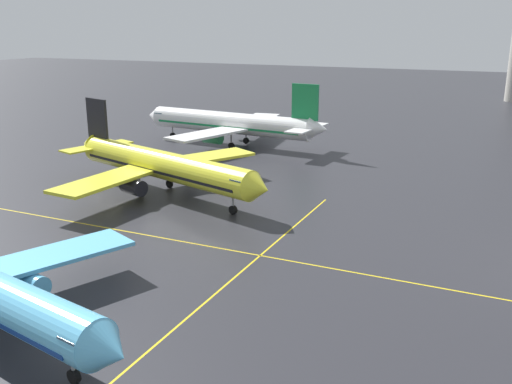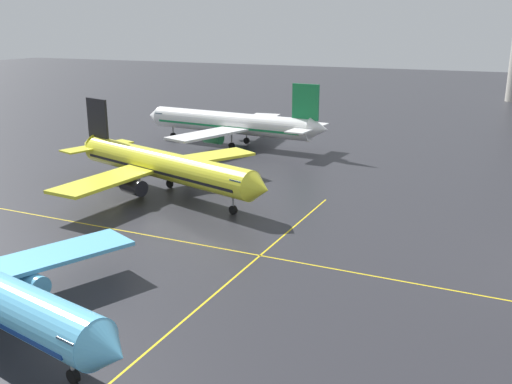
% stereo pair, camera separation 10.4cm
% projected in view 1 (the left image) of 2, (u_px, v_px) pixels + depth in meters
% --- Properties ---
extents(airliner_second_row, '(38.11, 32.52, 12.06)m').
position_uv_depth(airliner_second_row, '(161.00, 165.00, 78.72)').
color(airliner_second_row, yellow).
rests_on(airliner_second_row, ground).
extents(airliner_third_row, '(40.87, 35.14, 12.70)m').
position_uv_depth(airliner_third_row, '(232.00, 123.00, 110.60)').
color(airliner_third_row, white).
rests_on(airliner_third_row, ground).
extents(taxiway_markings, '(134.96, 78.78, 0.01)m').
position_uv_depth(taxiway_markings, '(162.00, 340.00, 42.75)').
color(taxiway_markings, yellow).
rests_on(taxiway_markings, ground).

